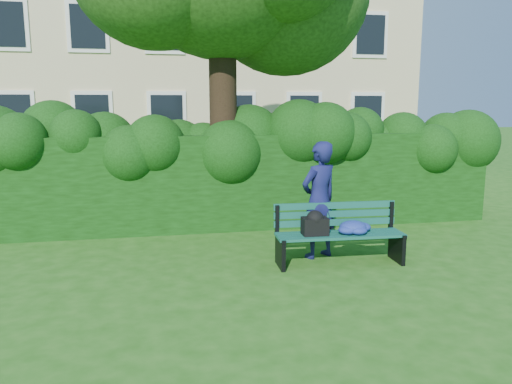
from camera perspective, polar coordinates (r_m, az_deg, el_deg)
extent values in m
plane|color=#215913|center=(7.80, 0.87, -7.65)|extent=(80.00, 80.00, 0.00)
cube|color=beige|center=(21.63, -7.36, 19.58)|extent=(16.00, 8.00, 12.00)
cube|color=white|center=(17.81, -25.92, 7.82)|extent=(1.30, 0.08, 1.60)
cube|color=black|center=(17.77, -25.95, 7.82)|extent=(1.05, 0.04, 1.35)
cube|color=white|center=(17.37, -18.16, 8.29)|extent=(1.30, 0.08, 1.60)
cube|color=black|center=(17.33, -18.18, 8.29)|extent=(1.05, 0.04, 1.35)
cube|color=white|center=(17.25, -10.14, 8.62)|extent=(1.30, 0.08, 1.60)
cube|color=black|center=(17.21, -10.14, 8.62)|extent=(1.05, 0.04, 1.35)
cube|color=white|center=(17.47, -2.16, 8.78)|extent=(1.30, 0.08, 1.60)
cube|color=black|center=(17.43, -2.14, 8.78)|extent=(1.05, 0.04, 1.35)
cube|color=white|center=(18.00, 5.50, 8.78)|extent=(1.30, 0.08, 1.60)
cube|color=black|center=(17.97, 5.53, 8.78)|extent=(1.05, 0.04, 1.35)
cube|color=white|center=(18.83, 12.59, 8.64)|extent=(1.30, 0.08, 1.60)
cube|color=black|center=(18.80, 12.64, 8.64)|extent=(1.05, 0.04, 1.35)
cube|color=white|center=(17.97, -26.62, 16.76)|extent=(1.30, 0.08, 1.60)
cube|color=black|center=(17.93, -26.66, 16.77)|extent=(1.05, 0.04, 1.35)
cube|color=white|center=(17.53, -18.68, 17.47)|extent=(1.30, 0.08, 1.60)
cube|color=black|center=(17.50, -18.70, 17.48)|extent=(1.05, 0.04, 1.35)
cube|color=white|center=(17.42, -10.44, 17.87)|extent=(1.30, 0.08, 1.60)
cube|color=black|center=(17.38, -10.44, 17.88)|extent=(1.05, 0.04, 1.35)
cube|color=white|center=(17.63, -2.22, 17.92)|extent=(1.30, 0.08, 1.60)
cube|color=black|center=(17.59, -2.20, 17.94)|extent=(1.05, 0.04, 1.35)
cube|color=white|center=(18.16, 5.65, 17.64)|extent=(1.30, 0.08, 1.60)
cube|color=black|center=(18.13, 5.69, 17.66)|extent=(1.05, 0.04, 1.35)
cube|color=white|center=(18.99, 12.92, 17.11)|extent=(1.30, 0.08, 1.60)
cube|color=black|center=(18.95, 12.98, 17.12)|extent=(1.05, 0.04, 1.35)
cube|color=black|center=(9.70, -1.84, 1.31)|extent=(10.00, 1.00, 1.80)
cylinder|color=black|center=(9.54, -3.79, 10.60)|extent=(0.52, 0.52, 4.94)
cube|color=#0E473D|center=(7.37, 10.03, -5.20)|extent=(1.91, 0.18, 0.04)
cube|color=#0E473D|center=(7.48, 9.73, -4.96)|extent=(1.91, 0.18, 0.04)
cube|color=#0E473D|center=(7.59, 9.44, -4.74)|extent=(1.91, 0.18, 0.04)
cube|color=#0E473D|center=(7.70, 9.17, -4.52)|extent=(1.91, 0.18, 0.04)
cube|color=#0E473D|center=(7.74, 9.01, -3.44)|extent=(1.91, 0.12, 0.10)
cube|color=#0E473D|center=(7.73, 9.01, -2.48)|extent=(1.91, 0.12, 0.10)
cube|color=#0E473D|center=(7.71, 9.02, -1.52)|extent=(1.91, 0.12, 0.10)
cube|color=black|center=(7.37, 2.79, -6.92)|extent=(0.08, 0.50, 0.44)
cube|color=black|center=(7.50, 2.42, -3.21)|extent=(0.06, 0.06, 0.45)
cube|color=black|center=(7.26, 2.89, -5.37)|extent=(0.08, 0.42, 0.05)
cube|color=black|center=(7.92, 15.80, -6.08)|extent=(0.08, 0.50, 0.44)
cube|color=black|center=(8.05, 15.18, -2.65)|extent=(0.06, 0.06, 0.45)
cube|color=black|center=(7.82, 16.03, -4.63)|extent=(0.08, 0.42, 0.05)
cube|color=white|center=(7.37, 6.93, -4.87)|extent=(0.19, 0.14, 0.02)
cube|color=black|center=(7.39, 6.74, -3.90)|extent=(0.38, 0.26, 0.26)
imported|color=#16194E|center=(7.75, 7.22, -0.92)|extent=(0.78, 0.67, 1.81)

